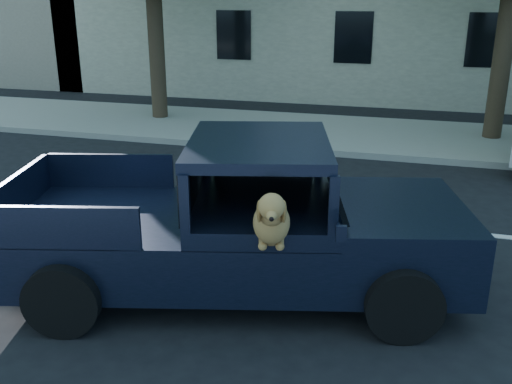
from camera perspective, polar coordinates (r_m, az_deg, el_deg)
ground at (r=7.15m, az=-13.01°, el=-10.90°), size 120.00×120.00×0.00m
far_sidewalk at (r=15.28m, az=3.60°, el=6.15°), size 60.00×4.00×0.15m
lane_stripes at (r=9.50m, az=7.75°, el=-2.71°), size 21.60×0.14×0.01m
pickup_truck at (r=7.01m, az=-2.58°, el=-4.99°), size 5.76×3.42×1.94m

